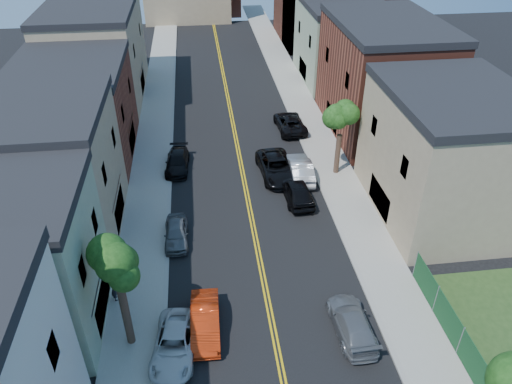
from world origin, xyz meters
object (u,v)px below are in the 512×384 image
object	(u,v)px
red_sedan	(205,321)
black_car_right	(297,190)
silver_car_right	(300,169)
pedestrian_left	(114,290)
grey_car_left	(176,233)
dark_car_right_far	(290,123)
black_car_left	(177,162)
white_pickup	(175,344)
grey_car_right	(352,323)
black_suv_lane	(277,167)

from	to	relation	value
red_sedan	black_car_right	world-z (taller)	black_car_right
silver_car_right	pedestrian_left	world-z (taller)	pedestrian_left
grey_car_left	silver_car_right	distance (m)	12.45
dark_car_right_far	pedestrian_left	bearing A→B (deg)	52.61
black_car_right	black_car_left	bearing A→B (deg)	-35.81
white_pickup	pedestrian_left	distance (m)	5.58
pedestrian_left	white_pickup	bearing A→B (deg)	-155.84
grey_car_right	dark_car_right_far	size ratio (longest dim) A/B	0.88
black_car_left	dark_car_right_far	xyz separation A→B (m)	(11.00, 6.21, 0.08)
silver_car_right	black_car_left	bearing A→B (deg)	-13.50
black_car_left	pedestrian_left	size ratio (longest dim) A/B	3.05
dark_car_right_far	grey_car_left	bearing A→B (deg)	52.55
red_sedan	silver_car_right	world-z (taller)	silver_car_right
black_suv_lane	pedestrian_left	distance (m)	17.61
silver_car_right	dark_car_right_far	world-z (taller)	silver_car_right
grey_car_right	black_suv_lane	distance (m)	17.09
red_sedan	black_car_right	distance (m)	14.40
grey_car_right	black_car_right	distance (m)	13.36
grey_car_left	red_sedan	bearing A→B (deg)	-78.45
grey_car_right	pedestrian_left	size ratio (longest dim) A/B	3.15
black_suv_lane	grey_car_right	bearing A→B (deg)	-89.08
grey_car_left	silver_car_right	size ratio (longest dim) A/B	0.79
black_car_right	silver_car_right	distance (m)	3.29
white_pickup	black_car_left	xyz separation A→B (m)	(-0.01, 19.42, 0.01)
grey_car_right	black_car_right	size ratio (longest dim) A/B	0.97
grey_car_left	black_suv_lane	bearing A→B (deg)	42.56
white_pickup	black_car_right	distance (m)	16.43
black_car_left	black_car_right	size ratio (longest dim) A/B	0.94
grey_car_right	silver_car_right	size ratio (longest dim) A/B	0.95
white_pickup	black_car_left	world-z (taller)	black_car_left
white_pickup	black_car_left	bearing A→B (deg)	97.62
red_sedan	black_car_right	xyz separation A→B (m)	(7.60, 12.23, 0.10)
white_pickup	pedestrian_left	size ratio (longest dim) A/B	3.13
red_sedan	black_car_left	world-z (taller)	red_sedan
red_sedan	silver_car_right	size ratio (longest dim) A/B	0.89
pedestrian_left	black_car_right	bearing A→B (deg)	-70.39
black_car_right	pedestrian_left	xyz separation A→B (m)	(-12.90, -9.29, 0.07)
black_suv_lane	black_car_left	bearing A→B (deg)	160.98
grey_car_left	dark_car_right_far	bearing A→B (deg)	55.50
dark_car_right_far	white_pickup	bearing A→B (deg)	63.73
white_pickup	black_car_left	distance (m)	19.42
grey_car_right	silver_car_right	xyz separation A→B (m)	(0.36, 16.51, 0.14)
black_car_left	silver_car_right	size ratio (longest dim) A/B	0.92
silver_car_right	dark_car_right_far	size ratio (longest dim) A/B	0.93
white_pickup	black_car_right	bearing A→B (deg)	63.14
red_sedan	black_suv_lane	size ratio (longest dim) A/B	0.77
red_sedan	silver_car_right	bearing A→B (deg)	62.62
black_car_left	white_pickup	bearing A→B (deg)	-85.81
grey_car_left	black_suv_lane	world-z (taller)	black_suv_lane
grey_car_left	silver_car_right	xyz separation A→B (m)	(10.19, 7.15, 0.16)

